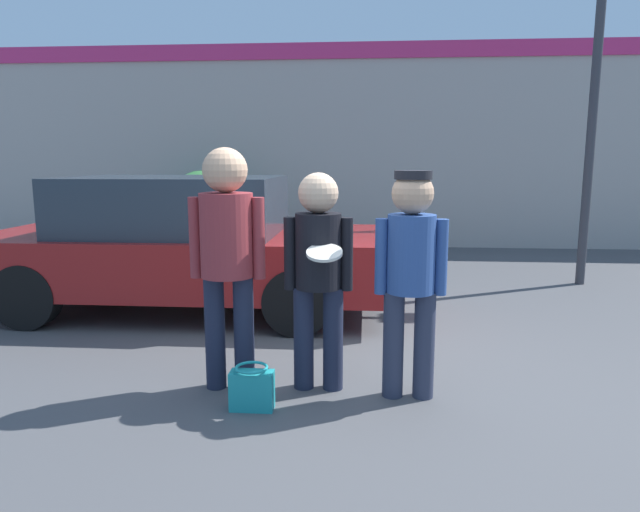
# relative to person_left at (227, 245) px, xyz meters

# --- Properties ---
(ground_plane) EXTENTS (56.00, 56.00, 0.00)m
(ground_plane) POSITION_rel_person_left_xyz_m (0.91, 0.33, -1.09)
(ground_plane) COLOR #4C4C4F
(storefront_building) EXTENTS (24.00, 0.22, 3.88)m
(storefront_building) POSITION_rel_person_left_xyz_m (0.91, 7.27, 0.88)
(storefront_building) COLOR #B2A89E
(storefront_building) RESTS_ON ground
(person_left) EXTENTS (0.56, 0.39, 1.79)m
(person_left) POSITION_rel_person_left_xyz_m (0.00, 0.00, 0.00)
(person_left) COLOR #1E2338
(person_left) RESTS_ON ground
(person_middle_with_frisbee) EXTENTS (0.50, 0.53, 1.62)m
(person_middle_with_frisbee) POSITION_rel_person_left_xyz_m (0.66, 0.05, -0.14)
(person_middle_with_frisbee) COLOR #1E2338
(person_middle_with_frisbee) RESTS_ON ground
(person_right) EXTENTS (0.51, 0.34, 1.63)m
(person_right) POSITION_rel_person_left_xyz_m (1.32, -0.05, -0.12)
(person_right) COLOR #2D3347
(person_right) RESTS_ON ground
(parked_car_near) EXTENTS (4.45, 1.95, 1.52)m
(parked_car_near) POSITION_rel_person_left_xyz_m (-1.06, 2.21, -0.33)
(parked_car_near) COLOR maroon
(parked_car_near) RESTS_ON ground
(street_lamp) EXTENTS (1.41, 0.35, 5.25)m
(street_lamp) POSITION_rel_person_left_xyz_m (4.25, 3.98, 2.18)
(street_lamp) COLOR #38383D
(street_lamp) RESTS_ON ground
(shrub) EXTENTS (1.51, 1.51, 1.51)m
(shrub) POSITION_rel_person_left_xyz_m (-1.97, 6.33, -0.33)
(shrub) COLOR #387A3D
(shrub) RESTS_ON ground
(handbag) EXTENTS (0.30, 0.23, 0.31)m
(handbag) POSITION_rel_person_left_xyz_m (0.24, -0.36, -0.94)
(handbag) COLOR teal
(handbag) RESTS_ON ground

